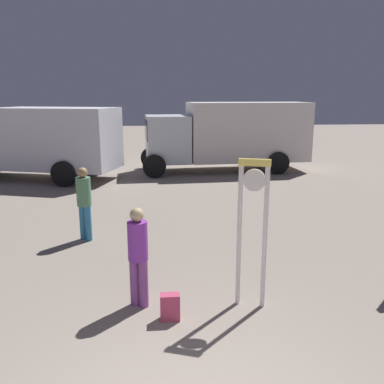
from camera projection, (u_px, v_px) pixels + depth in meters
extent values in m
cylinder|color=white|center=(239.00, 237.00, 6.06)|extent=(0.07, 0.07, 2.16)
cylinder|color=white|center=(265.00, 239.00, 5.97)|extent=(0.07, 0.07, 2.16)
cube|color=#FDE060|center=(255.00, 162.00, 5.75)|extent=(0.46, 0.23, 0.10)
cylinder|color=white|center=(254.00, 180.00, 5.84)|extent=(0.32, 0.14, 0.32)
cube|color=black|center=(254.00, 180.00, 5.87)|extent=(0.05, 0.03, 0.08)
cube|color=black|center=(254.00, 180.00, 5.87)|extent=(0.12, 0.05, 0.07)
cylinder|color=#86468E|center=(135.00, 282.00, 6.18)|extent=(0.14, 0.14, 0.75)
cylinder|color=#86468E|center=(144.00, 283.00, 6.13)|extent=(0.14, 0.14, 0.75)
cylinder|color=purple|center=(138.00, 241.00, 6.00)|extent=(0.30, 0.30, 0.59)
sphere|color=tan|center=(137.00, 215.00, 5.91)|extent=(0.21, 0.21, 0.21)
cube|color=#B63D5C|center=(170.00, 307.00, 5.80)|extent=(0.28, 0.16, 0.39)
cube|color=#C83268|center=(170.00, 307.00, 5.91)|extent=(0.20, 0.04, 0.17)
cylinder|color=teal|center=(88.00, 223.00, 8.94)|extent=(0.15, 0.15, 0.79)
cylinder|color=teal|center=(83.00, 222.00, 9.02)|extent=(0.15, 0.15, 0.79)
cylinder|color=#538960|center=(84.00, 192.00, 8.82)|extent=(0.31, 0.31, 0.62)
sphere|color=#9E7850|center=(82.00, 172.00, 8.72)|extent=(0.22, 0.22, 0.22)
cube|color=silver|center=(247.00, 131.00, 17.14)|extent=(5.06, 2.47, 2.39)
cube|color=silver|center=(168.00, 139.00, 16.69)|extent=(1.85, 2.15, 1.88)
cube|color=black|center=(146.00, 130.00, 16.47)|extent=(0.15, 1.71, 0.83)
cylinder|color=black|center=(151.00, 158.00, 17.86)|extent=(0.92, 0.31, 0.90)
cylinder|color=black|center=(154.00, 166.00, 15.76)|extent=(0.92, 0.31, 0.90)
cylinder|color=black|center=(261.00, 155.00, 18.62)|extent=(0.92, 0.31, 0.90)
cylinder|color=black|center=(278.00, 163.00, 16.52)|extent=(0.92, 0.31, 0.90)
cube|color=silver|center=(58.00, 138.00, 15.18)|extent=(4.77, 3.30, 2.24)
cylinder|color=black|center=(91.00, 164.00, 16.34)|extent=(0.93, 0.50, 0.90)
cylinder|color=black|center=(64.00, 174.00, 14.25)|extent=(0.93, 0.50, 0.90)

